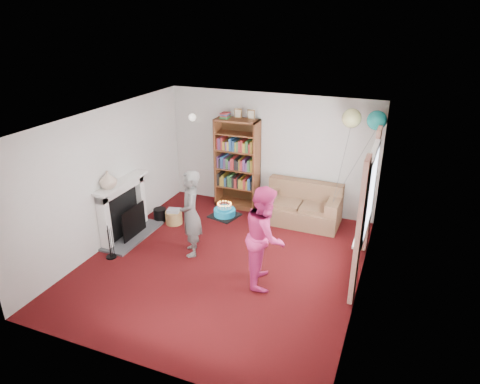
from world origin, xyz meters
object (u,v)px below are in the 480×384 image
at_px(bookcase, 238,165).
at_px(birthday_cake, 225,212).
at_px(sofa, 302,207).
at_px(person_magenta, 265,236).
at_px(person_striped, 191,214).

relative_size(bookcase, birthday_cake, 5.43).
xyz_separation_m(sofa, person_magenta, (-0.03, -2.30, 0.50)).
bearing_deg(birthday_cake, bookcase, 107.88).
bearing_deg(person_striped, bookcase, 151.41).
height_order(sofa, person_magenta, person_magenta).
relative_size(sofa, person_striped, 0.99).
height_order(bookcase, sofa, bookcase).
xyz_separation_m(bookcase, birthday_cake, (0.84, -2.60, 0.17)).
distance_m(person_magenta, birthday_cake, 0.73).
bearing_deg(sofa, person_striped, -126.93).
xyz_separation_m(bookcase, sofa, (1.52, -0.24, -0.65)).
xyz_separation_m(bookcase, person_striped, (0.02, -2.20, -0.18)).
bearing_deg(bookcase, person_striped, -89.60).
relative_size(bookcase, person_magenta, 1.33).
distance_m(bookcase, sofa, 1.67).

